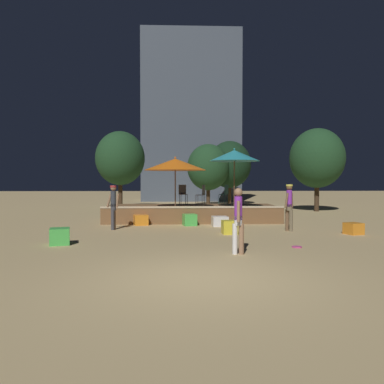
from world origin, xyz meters
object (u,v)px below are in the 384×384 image
bistro_chair_1 (202,193)px  background_tree_3 (120,158)px  bistro_chair_0 (225,192)px  background_tree_0 (317,158)px  bistro_chair_2 (183,192)px  cube_seat_5 (230,227)px  person_0 (238,219)px  patio_umbrella_0 (175,164)px  cube_seat_4 (353,229)px  cube_seat_0 (141,220)px  cube_seat_3 (190,220)px  person_2 (113,205)px  background_tree_1 (208,167)px  background_tree_2 (230,165)px  frisbee_disc (297,247)px  patio_umbrella_1 (234,156)px  person_1 (289,205)px  cube_seat_1 (60,236)px  cube_seat_2 (220,221)px

bistro_chair_1 → background_tree_3: (-4.94, 8.54, 2.03)m
bistro_chair_0 → background_tree_0: size_ratio=0.18×
bistro_chair_1 → bistro_chair_2: size_ratio=1.00×
cube_seat_5 → person_0: 3.68m
patio_umbrella_0 → cube_seat_4: bearing=-28.5°
cube_seat_0 → background_tree_0: 12.37m
cube_seat_3 → person_0: size_ratio=0.37×
person_0 → person_2: bearing=136.8°
background_tree_1 → background_tree_2: 2.17m
cube_seat_5 → frisbee_disc: cube_seat_5 is taller
cube_seat_4 → background_tree_3: (-9.98, 12.43, 3.15)m
cube_seat_0 → frisbee_disc: size_ratio=2.48×
patio_umbrella_1 → person_1: (1.69, -2.35, -1.96)m
cube_seat_1 → person_2: 3.51m
patio_umbrella_1 → bistro_chair_2: patio_umbrella_1 is taller
cube_seat_2 → cube_seat_5: bearing=-87.8°
cube_seat_1 → background_tree_0: background_tree_0 is taller
background_tree_1 → person_1: bearing=-82.4°
background_tree_2 → bistro_chair_1: bearing=-103.4°
background_tree_0 → background_tree_1: 8.14m
cube_seat_3 → background_tree_1: (1.74, 12.16, 2.61)m
background_tree_2 → background_tree_3: background_tree_3 is taller
person_2 → cube_seat_2: bearing=-67.3°
person_2 → background_tree_3: bearing=16.9°
person_2 → frisbee_disc: person_2 is taller
bistro_chair_0 → frisbee_disc: (1.13, -7.11, -1.30)m
cube_seat_0 → bistro_chair_1: (2.64, 0.92, 1.10)m
person_2 → bistro_chair_2: bearing=-29.7°
cube_seat_3 → bistro_chair_0: size_ratio=0.69×
cube_seat_0 → person_0: size_ratio=0.41×
cube_seat_4 → bistro_chair_2: (-5.89, 4.82, 1.12)m
cube_seat_5 → background_tree_3: 13.81m
patio_umbrella_0 → person_1: (4.23, -2.48, -1.58)m
person_1 → person_2: bearing=-135.5°
patio_umbrella_1 → background_tree_0: bearing=46.8°
cube_seat_4 → bistro_chair_1: size_ratio=0.71×
person_1 → cube_seat_2: bearing=-163.9°
bistro_chair_2 → background_tree_2: size_ratio=0.18×
cube_seat_3 → cube_seat_4: cube_seat_3 is taller
person_0 → person_1: bearing=66.5°
cube_seat_5 → bistro_chair_1: size_ratio=0.60×
background_tree_3 → cube_seat_3: bearing=-65.8°
person_2 → bistro_chair_2: size_ratio=1.88×
patio_umbrella_1 → background_tree_2: background_tree_2 is taller
bistro_chair_0 → background_tree_1: size_ratio=0.20×
background_tree_1 → bistro_chair_1: bearing=-96.0°
person_0 → frisbee_disc: size_ratio=6.08×
patio_umbrella_1 → cube_seat_3: patio_umbrella_1 is taller
cube_seat_3 → background_tree_2: size_ratio=0.13×
bistro_chair_2 → bistro_chair_0: bearing=-20.3°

